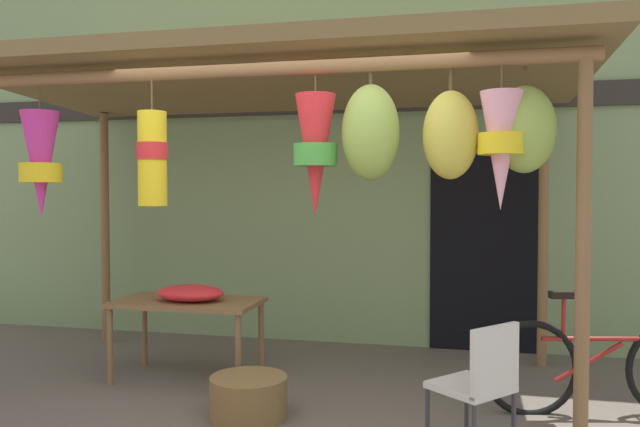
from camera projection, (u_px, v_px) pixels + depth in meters
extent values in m
cube|color=#7A9360|center=(347.00, 150.00, 6.68)|extent=(10.68, 0.25, 4.13)
cube|color=#2D2823|center=(345.00, 102.00, 6.52)|extent=(9.62, 0.04, 0.24)
cube|color=black|center=(485.00, 253.00, 6.26)|extent=(1.10, 0.03, 2.00)
cylinder|color=brown|center=(583.00, 254.00, 3.84)|extent=(0.09, 0.09, 2.46)
cylinder|color=brown|center=(105.00, 227.00, 6.74)|extent=(0.09, 0.09, 2.46)
cylinder|color=brown|center=(543.00, 233.00, 5.73)|extent=(0.09, 0.09, 2.46)
cylinder|color=brown|center=(238.00, 70.00, 4.31)|extent=(4.72, 0.10, 0.10)
cylinder|color=brown|center=(306.00, 92.00, 6.18)|extent=(4.72, 0.10, 0.10)
cube|color=olive|center=(278.00, 78.00, 5.24)|extent=(5.02, 2.44, 0.24)
cylinder|color=brown|center=(40.00, 99.00, 4.69)|extent=(0.01, 0.01, 0.18)
cone|color=#D13399|center=(41.00, 165.00, 4.71)|extent=(0.28, 0.28, 0.81)
cylinder|color=yellow|center=(41.00, 173.00, 4.71)|extent=(0.31, 0.31, 0.15)
cylinder|color=brown|center=(152.00, 96.00, 4.41)|extent=(0.01, 0.01, 0.22)
cylinder|color=yellow|center=(152.00, 159.00, 4.43)|extent=(0.20, 0.20, 0.67)
cylinder|color=red|center=(152.00, 151.00, 4.42)|extent=(0.22, 0.22, 0.12)
cylinder|color=brown|center=(315.00, 84.00, 4.20)|extent=(0.01, 0.01, 0.13)
cone|color=red|center=(315.00, 156.00, 4.22)|extent=(0.28, 0.28, 0.84)
cylinder|color=green|center=(315.00, 155.00, 4.22)|extent=(0.30, 0.30, 0.15)
cylinder|color=brown|center=(502.00, 78.00, 3.89)|extent=(0.01, 0.01, 0.16)
cone|color=pink|center=(501.00, 151.00, 3.91)|extent=(0.27, 0.27, 0.75)
cylinder|color=yellow|center=(501.00, 144.00, 3.91)|extent=(0.29, 0.29, 0.13)
cylinder|color=#4C3D23|center=(525.00, 76.00, 3.94)|extent=(0.02, 0.02, 0.12)
ellipsoid|color=#89A842|center=(524.00, 129.00, 3.95)|extent=(0.39, 0.33, 0.56)
cylinder|color=#4C3D23|center=(451.00, 80.00, 4.02)|extent=(0.02, 0.02, 0.14)
ellipsoid|color=gold|center=(451.00, 135.00, 4.03)|extent=(0.36, 0.30, 0.58)
cylinder|color=#4C3D23|center=(371.00, 78.00, 4.12)|extent=(0.02, 0.02, 0.08)
ellipsoid|color=#89A842|center=(370.00, 132.00, 4.13)|extent=(0.39, 0.33, 0.64)
cube|color=brown|center=(188.00, 302.00, 5.33)|extent=(1.24, 0.68, 0.04)
cylinder|color=brown|center=(110.00, 346.00, 5.19)|extent=(0.05, 0.05, 0.64)
cylinder|color=brown|center=(238.00, 354.00, 4.94)|extent=(0.05, 0.05, 0.64)
cylinder|color=brown|center=(145.00, 331.00, 5.75)|extent=(0.05, 0.05, 0.64)
cylinder|color=brown|center=(261.00, 337.00, 5.50)|extent=(0.05, 0.05, 0.64)
ellipsoid|color=red|center=(190.00, 293.00, 5.28)|extent=(0.59, 0.41, 0.14)
ellipsoid|color=#D13399|center=(198.00, 293.00, 5.22)|extent=(0.26, 0.21, 0.10)
cube|color=beige|center=(470.00, 386.00, 3.74)|extent=(0.56, 0.56, 0.04)
cube|color=beige|center=(495.00, 360.00, 3.59)|extent=(0.29, 0.33, 0.40)
cylinder|color=#333338|center=(467.00, 408.00, 4.00)|extent=(0.03, 0.03, 0.44)
cylinder|color=#333338|center=(427.00, 420.00, 3.79)|extent=(0.03, 0.03, 0.44)
cylinder|color=#333338|center=(514.00, 425.00, 3.71)|extent=(0.03, 0.03, 0.44)
cylinder|color=brown|center=(249.00, 397.00, 4.43)|extent=(0.56, 0.56, 0.30)
torus|color=black|center=(530.00, 369.00, 4.50)|extent=(0.70, 0.20, 0.71)
cylinder|color=maroon|center=(603.00, 339.00, 4.48)|extent=(0.87, 0.22, 0.04)
cylinder|color=maroon|center=(589.00, 362.00, 4.49)|extent=(0.49, 0.14, 0.31)
cylinder|color=maroon|center=(564.00, 317.00, 4.48)|extent=(0.03, 0.03, 0.30)
cube|color=black|center=(564.00, 295.00, 4.47)|extent=(0.21, 0.12, 0.05)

